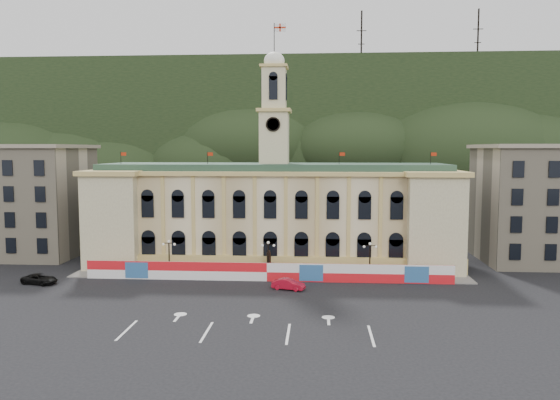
# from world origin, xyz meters

# --- Properties ---
(ground) EXTENTS (260.00, 260.00, 0.00)m
(ground) POSITION_xyz_m (0.00, 0.00, 0.00)
(ground) COLOR black
(ground) RESTS_ON ground
(lane_markings) EXTENTS (26.00, 10.00, 0.02)m
(lane_markings) POSITION_xyz_m (0.00, -5.00, 0.00)
(lane_markings) COLOR white
(lane_markings) RESTS_ON ground
(hill_ridge) EXTENTS (230.00, 80.00, 64.00)m
(hill_ridge) POSITION_xyz_m (0.03, 121.99, 19.48)
(hill_ridge) COLOR black
(hill_ridge) RESTS_ON ground
(city_hall) EXTENTS (56.20, 17.60, 37.10)m
(city_hall) POSITION_xyz_m (0.00, 27.63, 7.85)
(city_hall) COLOR beige
(city_hall) RESTS_ON ground
(side_building_left) EXTENTS (21.00, 17.00, 18.60)m
(side_building_left) POSITION_xyz_m (-43.00, 30.93, 9.33)
(side_building_left) COLOR #B8AA8E
(side_building_left) RESTS_ON ground
(side_building_right) EXTENTS (21.00, 17.00, 18.60)m
(side_building_right) POSITION_xyz_m (43.00, 30.93, 9.33)
(side_building_right) COLOR #B8AA8E
(side_building_right) RESTS_ON ground
(hoarding_fence) EXTENTS (50.00, 0.44, 2.50)m
(hoarding_fence) POSITION_xyz_m (0.06, 15.07, 1.25)
(hoarding_fence) COLOR red
(hoarding_fence) RESTS_ON ground
(pavement) EXTENTS (56.00, 5.50, 0.16)m
(pavement) POSITION_xyz_m (0.00, 17.75, 0.08)
(pavement) COLOR slate
(pavement) RESTS_ON ground
(statue) EXTENTS (1.40, 1.40, 3.72)m
(statue) POSITION_xyz_m (0.00, 18.00, 1.19)
(statue) COLOR #595651
(statue) RESTS_ON ground
(lamp_left) EXTENTS (1.96, 0.44, 5.15)m
(lamp_left) POSITION_xyz_m (-14.00, 17.00, 3.07)
(lamp_left) COLOR black
(lamp_left) RESTS_ON ground
(lamp_center) EXTENTS (1.96, 0.44, 5.15)m
(lamp_center) POSITION_xyz_m (0.00, 17.00, 3.07)
(lamp_center) COLOR black
(lamp_center) RESTS_ON ground
(lamp_right) EXTENTS (1.96, 0.44, 5.15)m
(lamp_right) POSITION_xyz_m (14.00, 17.00, 3.07)
(lamp_right) COLOR black
(lamp_right) RESTS_ON ground
(red_sedan) EXTENTS (3.67, 4.98, 1.39)m
(red_sedan) POSITION_xyz_m (3.14, 10.70, 0.69)
(red_sedan) COLOR #AF0C21
(red_sedan) RESTS_ON ground
(black_suv) EXTENTS (4.40, 5.82, 1.34)m
(black_suv) POSITION_xyz_m (-30.00, 11.39, 0.67)
(black_suv) COLOR black
(black_suv) RESTS_ON ground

